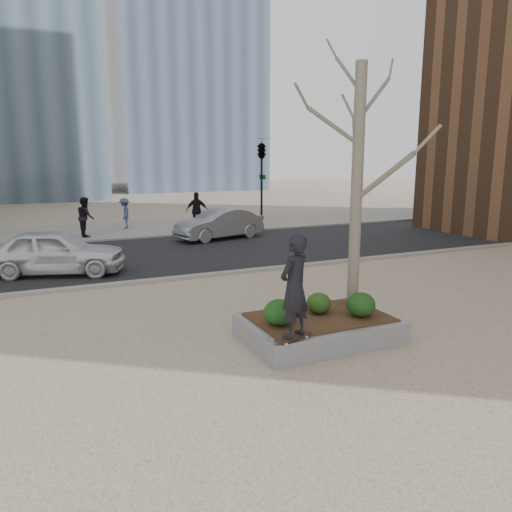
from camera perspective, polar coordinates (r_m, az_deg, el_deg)
name	(u,v)px	position (r m, az deg, el deg)	size (l,w,h in m)	color
ground	(275,347)	(9.90, 2.16, -10.32)	(120.00, 120.00, 0.00)	#BCAC8A
street	(156,255)	(19.04, -11.36, 0.14)	(60.00, 8.00, 0.02)	black
far_sidewalk	(123,230)	(25.82, -14.91, 2.92)	(60.00, 6.00, 0.02)	gray
planter	(319,329)	(10.28, 7.22, -8.23)	(3.00, 2.00, 0.45)	gray
planter_mulch	(319,317)	(10.20, 7.26, -6.94)	(2.70, 1.70, 0.04)	#382314
sycamore_tree	(358,149)	(10.49, 11.61, 11.86)	(2.80, 2.80, 6.60)	gray
shrub_left	(279,312)	(9.56, 2.64, -6.44)	(0.59, 0.59, 0.50)	#1A3E14
shrub_middle	(319,303)	(10.31, 7.20, -5.37)	(0.50, 0.50, 0.43)	#1D3F14
shrub_right	(361,305)	(10.25, 11.91, -5.46)	(0.58, 0.58, 0.49)	black
skateboard	(294,338)	(8.97, 4.31, -9.38)	(0.78, 0.20, 0.07)	black
skateboarder	(294,286)	(8.68, 4.41, -3.49)	(0.67, 0.44, 1.83)	black
police_car	(55,252)	(16.68, -21.97, 0.45)	(1.68, 4.17, 1.42)	silver
car_silver	(219,224)	(22.19, -4.22, 3.68)	(1.40, 4.02, 1.32)	#919398
car_third	(469,213)	(28.42, 23.12, 4.54)	(1.91, 4.69, 1.36)	#4C4E57
pedestrian_a	(86,217)	(23.98, -18.90, 4.26)	(0.88, 0.68, 1.80)	black
pedestrian_b	(125,213)	(26.07, -14.77, 4.74)	(1.00, 0.57, 1.54)	#3C486C
pedestrian_c	(197,211)	(25.22, -6.77, 5.17)	(1.08, 0.45, 1.85)	black
traffic_light_far	(262,184)	(25.21, 0.64, 8.22)	(0.60, 2.48, 4.50)	black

